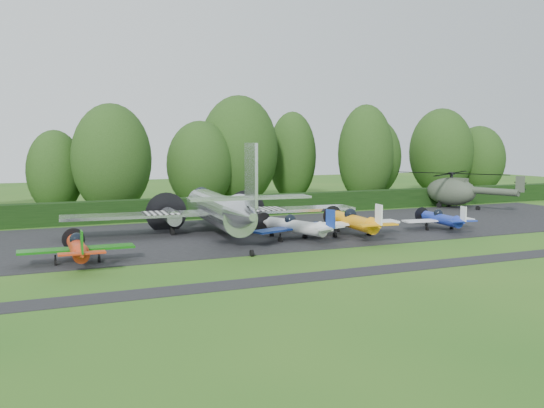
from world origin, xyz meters
name	(u,v)px	position (x,y,z in m)	size (l,w,h in m)	color
ground	(345,251)	(0.00, 0.00, 0.00)	(160.00, 160.00, 0.00)	#255A19
apron	(283,231)	(0.00, 10.00, 0.00)	(70.00, 18.00, 0.01)	black
taxiway_verge	(397,268)	(0.00, -6.00, 0.00)	(70.00, 2.00, 0.00)	black
hedgerow	(237,216)	(0.00, 21.00, 0.00)	(90.00, 1.60, 2.00)	black
transport_plane	(220,209)	(-5.66, 9.51, 2.11)	(23.65, 18.14, 7.58)	silver
light_plane_red	(77,247)	(-17.05, 2.43, 1.09)	(6.80, 7.15, 2.61)	#B62F10
light_plane_white	(296,226)	(-1.25, 5.06, 1.12)	(7.01, 7.37, 2.69)	silver
light_plane_orange	(354,222)	(3.52, 4.65, 1.26)	(7.86, 8.26, 3.02)	orange
light_plane_blue	(441,219)	(12.02, 4.81, 1.00)	(6.25, 6.57, 2.40)	#1B31A3
helicopter	(452,189)	(24.10, 17.95, 2.12)	(12.25, 14.34, 3.95)	#3A4535
sign_board	(444,194)	(24.78, 20.04, 1.31)	(3.46, 0.13, 1.94)	#3F3326
tree_0	(55,172)	(-16.22, 30.57, 4.25)	(5.68, 5.68, 8.53)	black
tree_1	(200,165)	(-1.33, 28.77, 4.79)	(7.34, 7.34, 9.59)	black
tree_2	(479,160)	(40.36, 31.70, 4.73)	(7.33, 7.33, 9.47)	black
tree_3	(112,159)	(-10.98, 27.71, 5.58)	(8.01, 8.01, 11.18)	black
tree_4	(366,154)	(18.65, 26.95, 5.84)	(6.61, 6.61, 11.72)	black
tree_6	(371,157)	(23.15, 32.73, 5.25)	(7.90, 7.90, 10.52)	black
tree_9	(292,156)	(11.74, 32.85, 5.48)	(5.92, 5.92, 10.98)	black
tree_10	(441,152)	(33.35, 31.23, 5.87)	(8.55, 8.55, 11.75)	black
tree_11	(239,151)	(3.65, 30.08, 6.27)	(8.97, 8.97, 12.56)	black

